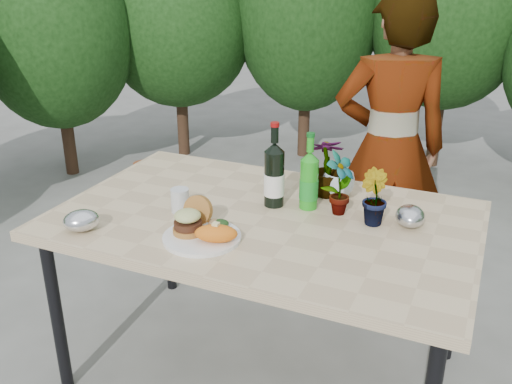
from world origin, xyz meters
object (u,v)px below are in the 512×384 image
at_px(dinner_plate, 202,237).
at_px(wine_bottle, 274,176).
at_px(person, 390,149).
at_px(patio_table, 264,229).

relative_size(dinner_plate, wine_bottle, 0.81).
distance_m(dinner_plate, person, 1.26).
relative_size(dinner_plate, person, 0.18).
bearing_deg(wine_bottle, patio_table, -75.13).
bearing_deg(person, wine_bottle, 48.26).
bearing_deg(dinner_plate, patio_table, 65.05).
height_order(patio_table, wine_bottle, wine_bottle).
distance_m(patio_table, person, 0.97).
bearing_deg(patio_table, person, 72.09).
xyz_separation_m(patio_table, wine_bottle, (-0.00, 0.11, 0.18)).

